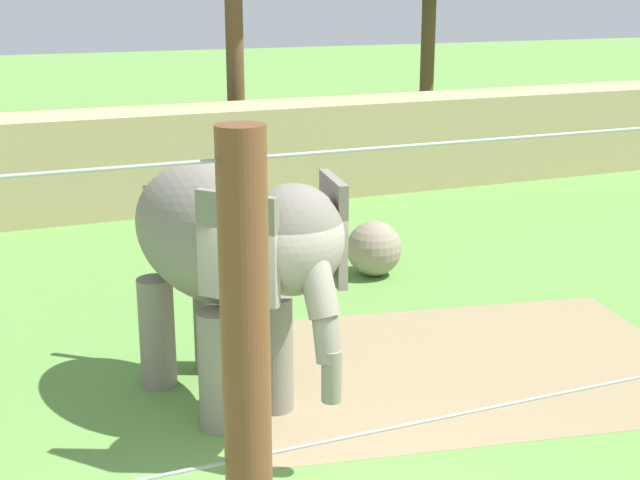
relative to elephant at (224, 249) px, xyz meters
The scene contains 5 objects.
dirt_patch 3.57m from the elephant, ahead, with size 6.04×4.08×0.01m, color #937F5B.
embankment_wall 9.91m from the elephant, 89.81° to the left, with size 36.00×1.80×2.14m, color tan.
elephant is the anchor object (origin of this frame).
enrichment_ball 5.43m from the elephant, 45.32° to the left, with size 0.94×0.94×0.94m, color gray.
cable_fence 5.14m from the elephant, 88.65° to the right, with size 10.79×0.25×4.11m.
Camera 1 is at (-2.65, -6.73, 4.75)m, focal length 49.68 mm.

